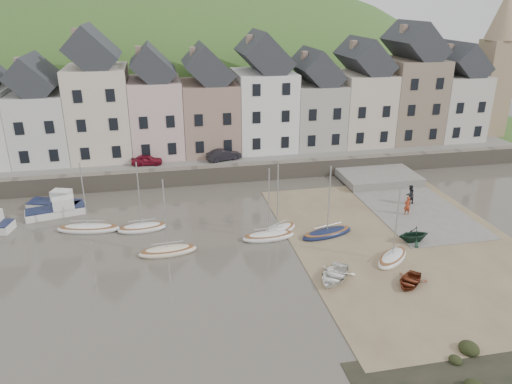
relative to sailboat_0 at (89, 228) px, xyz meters
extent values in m
plane|color=#4A453A|center=(14.13, -7.47, -0.26)|extent=(160.00, 160.00, 0.00)
cube|color=#3D6127|center=(14.13, 24.53, 0.49)|extent=(90.00, 30.00, 1.50)
cube|color=slate|center=(14.13, 13.03, 1.29)|extent=(70.00, 7.00, 0.10)
cube|color=slate|center=(14.13, 9.53, 0.64)|extent=(70.00, 1.20, 1.80)
cube|color=brown|center=(25.13, -7.47, -0.23)|extent=(18.00, 26.00, 0.06)
cube|color=slate|center=(29.13, 0.53, -0.20)|extent=(8.00, 18.00, 0.12)
ellipsoid|color=#3D6127|center=(9.13, 52.53, -18.26)|extent=(134.40, 84.00, 84.00)
cylinder|color=#382619|center=(-7.87, 40.53, 17.74)|extent=(0.50, 0.50, 3.00)
cylinder|color=#382619|center=(6.13, 44.53, 17.74)|extent=(0.50, 0.50, 3.00)
cylinder|color=#382619|center=(20.13, 42.53, 17.74)|extent=(0.50, 0.50, 3.00)
cylinder|color=#382619|center=(32.13, 41.53, 17.74)|extent=(0.50, 0.50, 3.00)
cube|color=silver|center=(-5.92, 16.53, 4.99)|extent=(5.80, 8.00, 7.50)
cube|color=gray|center=(-7.37, 16.53, 11.66)|extent=(0.60, 0.90, 1.40)
cube|color=beige|center=(0.23, 16.53, 6.24)|extent=(6.40, 8.00, 10.00)
cube|color=gray|center=(-1.37, 16.53, 14.47)|extent=(0.60, 0.90, 1.40)
cube|color=#CAAAA8|center=(6.28, 16.53, 5.49)|extent=(5.60, 8.00, 8.50)
cube|color=gray|center=(4.88, 16.53, 12.56)|extent=(0.60, 0.90, 1.40)
cube|color=gray|center=(12.23, 16.53, 5.24)|extent=(6.20, 8.00, 8.00)
cube|color=gray|center=(10.68, 16.53, 12.37)|extent=(0.60, 0.90, 1.40)
cube|color=white|center=(18.68, 16.53, 5.74)|extent=(6.60, 8.00, 9.00)
cube|color=gray|center=(17.03, 16.53, 13.57)|extent=(0.60, 0.90, 1.40)
cube|color=#A6A298|center=(24.93, 16.53, 4.99)|extent=(5.80, 8.00, 7.50)
cube|color=gray|center=(23.48, 16.53, 11.66)|extent=(0.60, 0.90, 1.40)
cube|color=beige|center=(30.88, 16.53, 5.49)|extent=(6.00, 8.00, 8.50)
cube|color=gray|center=(29.38, 16.53, 12.76)|extent=(0.60, 0.90, 1.40)
cube|color=gray|center=(37.13, 16.53, 6.24)|extent=(6.40, 8.00, 10.00)
cube|color=gray|center=(35.53, 16.53, 14.47)|extent=(0.60, 0.90, 1.40)
cube|color=beige|center=(43.28, 16.53, 5.24)|extent=(5.80, 8.00, 8.00)
cube|color=gray|center=(41.83, 16.53, 12.16)|extent=(0.60, 0.90, 1.40)
cube|color=#997F60|center=(48.68, 16.53, 7.24)|extent=(3.50, 3.50, 12.00)
cone|color=#997F60|center=(48.68, 16.53, 16.24)|extent=(4.00, 4.00, 6.00)
ellipsoid|color=silver|center=(0.00, 0.00, -0.06)|extent=(5.48, 2.36, 0.84)
ellipsoid|color=brown|center=(0.00, 0.00, 0.16)|extent=(5.03, 2.15, 0.20)
cylinder|color=#B2B5B7|center=(0.00, 0.00, 3.04)|extent=(0.10, 0.10, 5.60)
cylinder|color=#B2B5B7|center=(0.00, 0.00, 0.69)|extent=(2.89, 0.56, 0.08)
ellipsoid|color=silver|center=(4.44, -0.79, -0.06)|extent=(4.18, 1.78, 0.84)
ellipsoid|color=brown|center=(4.44, -0.79, 0.16)|extent=(3.85, 1.62, 0.20)
cylinder|color=#B2B5B7|center=(4.44, -0.79, 3.04)|extent=(0.10, 0.10, 5.60)
cylinder|color=#B2B5B7|center=(4.44, -0.79, 0.69)|extent=(2.25, 0.24, 0.08)
ellipsoid|color=beige|center=(6.42, -5.32, -0.06)|extent=(4.57, 1.81, 0.84)
ellipsoid|color=brown|center=(6.42, -5.32, 0.16)|extent=(4.20, 1.65, 0.20)
cylinder|color=#B2B5B7|center=(6.42, -5.32, 3.04)|extent=(0.10, 0.10, 5.60)
cylinder|color=#B2B5B7|center=(6.42, -5.32, 0.69)|extent=(2.46, 0.25, 0.08)
ellipsoid|color=silver|center=(14.57, -4.43, -0.06)|extent=(4.44, 1.73, 0.84)
ellipsoid|color=brown|center=(14.57, -4.43, 0.16)|extent=(4.09, 1.57, 0.20)
cylinder|color=#B2B5B7|center=(14.57, -4.43, 3.04)|extent=(0.10, 0.10, 5.60)
cylinder|color=#B2B5B7|center=(14.57, -4.43, 0.69)|extent=(2.40, 0.21, 0.08)
ellipsoid|color=silver|center=(15.46, -3.73, -0.06)|extent=(4.41, 3.62, 0.84)
ellipsoid|color=brown|center=(15.46, -3.73, 0.16)|extent=(4.05, 3.32, 0.20)
cylinder|color=#B2B5B7|center=(15.46, -3.73, 3.04)|extent=(0.10, 0.10, 5.60)
cylinder|color=#B2B5B7|center=(15.46, -3.73, 0.69)|extent=(2.01, 1.37, 0.08)
ellipsoid|color=#131C3C|center=(19.44, -4.87, -0.06)|extent=(4.93, 2.63, 0.84)
ellipsoid|color=brown|center=(19.44, -4.87, 0.16)|extent=(4.53, 2.40, 0.20)
cylinder|color=#B2B5B7|center=(19.44, -4.87, 3.04)|extent=(0.10, 0.10, 5.60)
cylinder|color=#B2B5B7|center=(19.44, -4.87, 0.69)|extent=(2.52, 0.73, 0.08)
ellipsoid|color=silver|center=(22.86, -9.77, -0.06)|extent=(3.90, 3.66, 0.84)
ellipsoid|color=brown|center=(22.86, -9.77, 0.16)|extent=(3.57, 3.36, 0.20)
cylinder|color=#B2B5B7|center=(22.86, -9.77, 3.04)|extent=(0.10, 0.10, 5.60)
cylinder|color=#B2B5B7|center=(22.86, -9.77, 0.69)|extent=(1.65, 1.45, 0.08)
cube|color=silver|center=(-3.25, 3.92, 0.09)|extent=(5.37, 2.84, 0.70)
cube|color=#131C3C|center=(-3.25, 3.92, 0.46)|extent=(5.28, 2.86, 0.08)
cube|color=silver|center=(-2.50, 3.74, 0.94)|extent=(2.02, 1.58, 1.00)
cube|color=silver|center=(-3.62, 5.49, 0.09)|extent=(5.10, 3.14, 0.70)
cube|color=#131C3C|center=(-3.62, 5.49, 0.46)|extent=(5.02, 3.15, 0.08)
cube|color=silver|center=(-2.93, 5.72, 0.94)|extent=(1.98, 1.67, 1.00)
imported|color=white|center=(17.63, -11.49, 0.16)|extent=(4.09, 4.22, 0.71)
imported|color=#152F21|center=(25.80, -7.39, 0.48)|extent=(2.62, 2.28, 1.35)
imported|color=maroon|center=(22.48, -13.11, 0.09)|extent=(3.35, 3.35, 0.57)
imported|color=#97341B|center=(27.80, -2.45, 0.72)|extent=(0.64, 0.43, 1.72)
imported|color=black|center=(29.21, -0.24, 0.80)|extent=(1.08, 0.94, 1.88)
imported|color=maroon|center=(4.91, 12.03, 1.89)|extent=(3.35, 1.58, 1.11)
imported|color=black|center=(13.26, 12.03, 1.96)|extent=(4.00, 2.27, 1.25)
ellipsoid|color=black|center=(22.46, -19.97, -0.04)|extent=(1.09, 1.20, 0.71)
ellipsoid|color=black|center=(21.25, -20.58, -0.12)|extent=(0.70, 0.77, 0.45)
camera|label=1|loc=(6.51, -39.03, 18.08)|focal=34.15mm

